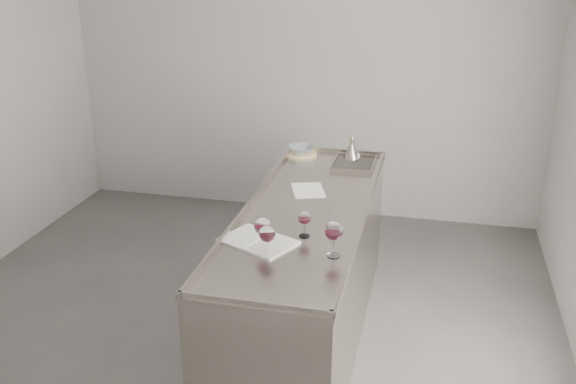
% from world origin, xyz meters
% --- Properties ---
extents(room_shell, '(4.54, 5.04, 2.84)m').
position_xyz_m(room_shell, '(0.00, 0.00, 1.40)').
color(room_shell, '#494745').
rests_on(room_shell, ground).
extents(counter, '(0.77, 2.42, 0.97)m').
position_xyz_m(counter, '(0.50, 0.30, 0.47)').
color(counter, gray).
rests_on(counter, ground).
extents(wine_glass_left, '(0.10, 0.10, 0.19)m').
position_xyz_m(wine_glass_left, '(0.38, -0.30, 1.07)').
color(wine_glass_left, white).
rests_on(wine_glass_left, counter).
extents(wine_glass_middle, '(0.09, 0.09, 0.18)m').
position_xyz_m(wine_glass_middle, '(0.43, -0.38, 1.06)').
color(wine_glass_middle, white).
rests_on(wine_glass_middle, counter).
extents(wine_glass_right, '(0.10, 0.10, 0.20)m').
position_xyz_m(wine_glass_right, '(0.78, -0.30, 1.08)').
color(wine_glass_right, white).
rests_on(wine_glass_right, counter).
extents(wine_glass_small, '(0.08, 0.08, 0.16)m').
position_xyz_m(wine_glass_small, '(0.57, -0.10, 1.05)').
color(wine_glass_small, white).
rests_on(wine_glass_small, counter).
extents(notebook, '(0.48, 0.42, 0.02)m').
position_xyz_m(notebook, '(0.33, -0.23, 0.95)').
color(notebook, white).
rests_on(notebook, counter).
extents(loose_paper_top, '(0.29, 0.34, 0.00)m').
position_xyz_m(loose_paper_top, '(0.45, 0.62, 0.94)').
color(loose_paper_top, white).
rests_on(loose_paper_top, counter).
extents(trivet, '(0.30, 0.30, 0.02)m').
position_xyz_m(trivet, '(0.23, 1.38, 0.95)').
color(trivet, beige).
rests_on(trivet, counter).
extents(ceramic_bowl, '(0.26, 0.26, 0.05)m').
position_xyz_m(ceramic_bowl, '(0.23, 1.38, 0.98)').
color(ceramic_bowl, '#8999A0').
rests_on(ceramic_bowl, trivet).
extents(wine_funnel, '(0.13, 0.13, 0.19)m').
position_xyz_m(wine_funnel, '(0.63, 1.38, 1.00)').
color(wine_funnel, '#A29B90').
rests_on(wine_funnel, counter).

